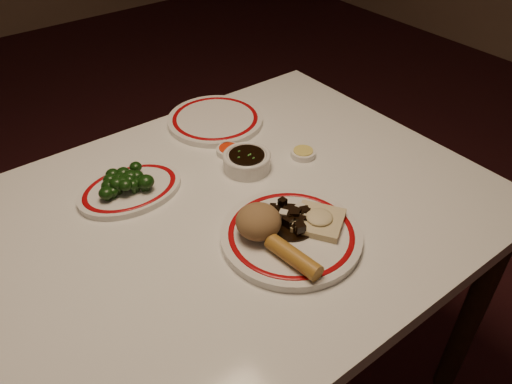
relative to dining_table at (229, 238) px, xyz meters
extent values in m
cube|color=white|center=(0.00, 0.00, 0.07)|extent=(1.20, 0.90, 0.04)
cylinder|color=black|center=(0.54, -0.39, -0.30)|extent=(0.06, 0.06, 0.71)
cylinder|color=black|center=(0.54, 0.39, -0.30)|extent=(0.06, 0.06, 0.71)
cylinder|color=silver|center=(0.05, -0.16, 0.10)|extent=(0.33, 0.33, 0.02)
torus|color=#95070B|center=(0.05, -0.16, 0.11)|extent=(0.28, 0.28, 0.00)
ellipsoid|color=olive|center=(-0.01, -0.12, 0.14)|extent=(0.09, 0.09, 0.07)
cylinder|color=#B17C2B|center=(0.00, -0.23, 0.13)|extent=(0.05, 0.13, 0.03)
cube|color=beige|center=(0.11, -0.18, 0.12)|extent=(0.14, 0.14, 0.02)
ellipsoid|color=beige|center=(0.11, -0.18, 0.13)|extent=(0.06, 0.06, 0.02)
cylinder|color=black|center=(0.07, -0.14, 0.11)|extent=(0.12, 0.12, 0.00)
cube|color=black|center=(0.10, -0.17, 0.12)|extent=(0.03, 0.03, 0.02)
cube|color=black|center=(0.08, -0.13, 0.13)|extent=(0.02, 0.02, 0.02)
cube|color=black|center=(0.06, -0.18, 0.13)|extent=(0.03, 0.03, 0.02)
cube|color=black|center=(0.08, -0.14, 0.13)|extent=(0.02, 0.02, 0.02)
cube|color=black|center=(0.07, -0.13, 0.13)|extent=(0.03, 0.03, 0.02)
cube|color=black|center=(0.08, -0.13, 0.12)|extent=(0.03, 0.03, 0.02)
cube|color=black|center=(0.07, -0.12, 0.13)|extent=(0.02, 0.02, 0.02)
cube|color=black|center=(0.12, -0.15, 0.12)|extent=(0.02, 0.02, 0.01)
cube|color=black|center=(0.06, -0.09, 0.12)|extent=(0.02, 0.02, 0.01)
cube|color=black|center=(0.06, -0.14, 0.12)|extent=(0.02, 0.02, 0.02)
cube|color=black|center=(0.08, -0.14, 0.13)|extent=(0.03, 0.03, 0.02)
cube|color=black|center=(0.11, -0.14, 0.12)|extent=(0.03, 0.03, 0.02)
cube|color=black|center=(0.06, -0.17, 0.12)|extent=(0.02, 0.02, 0.02)
cube|color=black|center=(0.08, -0.09, 0.13)|extent=(0.02, 0.02, 0.02)
cube|color=black|center=(0.07, -0.14, 0.12)|extent=(0.02, 0.02, 0.02)
cube|color=black|center=(0.06, -0.14, 0.12)|extent=(0.02, 0.02, 0.02)
cube|color=black|center=(0.11, -0.14, 0.12)|extent=(0.03, 0.03, 0.02)
cube|color=black|center=(0.08, -0.16, 0.12)|extent=(0.02, 0.02, 0.02)
cube|color=beige|center=(0.06, -0.12, 0.13)|extent=(0.02, 0.02, 0.01)
cube|color=beige|center=(0.10, -0.15, 0.12)|extent=(0.02, 0.02, 0.01)
cube|color=beige|center=(0.11, -0.12, 0.12)|extent=(0.02, 0.02, 0.01)
torus|color=#95070B|center=(-0.15, 0.19, 0.11)|extent=(0.22, 0.22, 0.00)
cylinder|color=#23471C|center=(-0.17, 0.20, 0.11)|extent=(0.01, 0.01, 0.01)
ellipsoid|color=black|center=(-0.17, 0.20, 0.13)|extent=(0.03, 0.03, 0.02)
cylinder|color=#23471C|center=(-0.12, 0.16, 0.11)|extent=(0.01, 0.01, 0.01)
ellipsoid|color=black|center=(-0.12, 0.16, 0.13)|extent=(0.03, 0.03, 0.02)
cylinder|color=#23471C|center=(-0.11, 0.22, 0.11)|extent=(0.01, 0.01, 0.01)
ellipsoid|color=black|center=(-0.11, 0.22, 0.13)|extent=(0.03, 0.03, 0.02)
cylinder|color=#23471C|center=(-0.19, 0.18, 0.11)|extent=(0.01, 0.01, 0.01)
ellipsoid|color=black|center=(-0.19, 0.18, 0.12)|extent=(0.03, 0.03, 0.02)
cylinder|color=#23471C|center=(-0.19, 0.19, 0.11)|extent=(0.01, 0.01, 0.01)
ellipsoid|color=black|center=(-0.19, 0.19, 0.13)|extent=(0.04, 0.04, 0.03)
cylinder|color=#23471C|center=(-0.13, 0.16, 0.11)|extent=(0.01, 0.01, 0.01)
ellipsoid|color=black|center=(-0.13, 0.16, 0.13)|extent=(0.03, 0.03, 0.02)
cylinder|color=#23471C|center=(-0.14, 0.17, 0.11)|extent=(0.01, 0.01, 0.01)
ellipsoid|color=black|center=(-0.14, 0.17, 0.13)|extent=(0.03, 0.03, 0.02)
cylinder|color=#23471C|center=(-0.16, 0.23, 0.11)|extent=(0.01, 0.01, 0.01)
ellipsoid|color=black|center=(-0.16, 0.23, 0.13)|extent=(0.03, 0.03, 0.03)
cylinder|color=#23471C|center=(-0.14, 0.19, 0.11)|extent=(0.01, 0.01, 0.01)
ellipsoid|color=black|center=(-0.14, 0.19, 0.13)|extent=(0.04, 0.04, 0.03)
cylinder|color=#23471C|center=(-0.14, 0.19, 0.11)|extent=(0.01, 0.01, 0.01)
ellipsoid|color=black|center=(-0.14, 0.19, 0.13)|extent=(0.03, 0.03, 0.02)
cylinder|color=#23471C|center=(-0.14, 0.19, 0.11)|extent=(0.01, 0.01, 0.01)
ellipsoid|color=black|center=(-0.14, 0.19, 0.13)|extent=(0.04, 0.04, 0.03)
cylinder|color=#23471C|center=(-0.12, 0.15, 0.11)|extent=(0.01, 0.01, 0.01)
ellipsoid|color=black|center=(-0.12, 0.15, 0.13)|extent=(0.04, 0.04, 0.03)
cylinder|color=#23471C|center=(-0.15, 0.16, 0.11)|extent=(0.01, 0.01, 0.02)
ellipsoid|color=black|center=(-0.15, 0.16, 0.13)|extent=(0.03, 0.03, 0.02)
cylinder|color=#23471C|center=(-0.14, 0.17, 0.11)|extent=(0.01, 0.01, 0.01)
ellipsoid|color=black|center=(-0.14, 0.17, 0.13)|extent=(0.03, 0.03, 0.02)
cylinder|color=#23471C|center=(-0.14, 0.22, 0.11)|extent=(0.01, 0.01, 0.01)
ellipsoid|color=black|center=(-0.14, 0.22, 0.13)|extent=(0.03, 0.03, 0.03)
cylinder|color=#23471C|center=(-0.18, 0.21, 0.11)|extent=(0.01, 0.01, 0.01)
ellipsoid|color=black|center=(-0.18, 0.21, 0.13)|extent=(0.03, 0.03, 0.03)
cylinder|color=#23471C|center=(-0.21, 0.18, 0.11)|extent=(0.01, 0.01, 0.01)
ellipsoid|color=black|center=(-0.21, 0.18, 0.13)|extent=(0.03, 0.03, 0.03)
cylinder|color=#23471C|center=(-0.17, 0.18, 0.11)|extent=(0.01, 0.01, 0.01)
ellipsoid|color=black|center=(-0.17, 0.18, 0.13)|extent=(0.03, 0.03, 0.03)
cylinder|color=#23471C|center=(-0.16, 0.20, 0.11)|extent=(0.01, 0.01, 0.01)
ellipsoid|color=black|center=(-0.16, 0.20, 0.13)|extent=(0.03, 0.03, 0.03)
cylinder|color=#23471C|center=(-0.13, 0.18, 0.11)|extent=(0.01, 0.01, 0.02)
ellipsoid|color=black|center=(-0.13, 0.18, 0.13)|extent=(0.03, 0.03, 0.03)
cylinder|color=#23471C|center=(-0.15, 0.19, 0.11)|extent=(0.01, 0.01, 0.01)
ellipsoid|color=black|center=(-0.15, 0.19, 0.13)|extent=(0.04, 0.04, 0.03)
ellipsoid|color=black|center=(-0.16, 0.16, 0.14)|extent=(0.03, 0.03, 0.03)
ellipsoid|color=black|center=(-0.15, 0.17, 0.14)|extent=(0.03, 0.03, 0.02)
ellipsoid|color=black|center=(-0.16, 0.19, 0.13)|extent=(0.03, 0.03, 0.02)
ellipsoid|color=black|center=(-0.16, 0.18, 0.14)|extent=(0.03, 0.03, 0.03)
ellipsoid|color=black|center=(-0.18, 0.18, 0.14)|extent=(0.03, 0.03, 0.03)
cylinder|color=silver|center=(0.13, 0.10, 0.11)|extent=(0.12, 0.12, 0.04)
cylinder|color=black|center=(0.13, 0.10, 0.13)|extent=(0.09, 0.09, 0.00)
cylinder|color=silver|center=(0.13, 0.18, 0.10)|extent=(0.06, 0.06, 0.02)
cylinder|color=red|center=(0.13, 0.18, 0.11)|extent=(0.05, 0.05, 0.00)
cylinder|color=silver|center=(0.27, 0.05, 0.10)|extent=(0.06, 0.06, 0.02)
cylinder|color=#DAC859|center=(0.27, 0.05, 0.11)|extent=(0.05, 0.05, 0.00)
cylinder|color=silver|center=(0.19, 0.33, 0.10)|extent=(0.34, 0.34, 0.02)
torus|color=#95070B|center=(0.19, 0.33, 0.11)|extent=(0.30, 0.30, 0.00)
camera|label=1|loc=(-0.47, -0.72, 0.82)|focal=35.00mm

